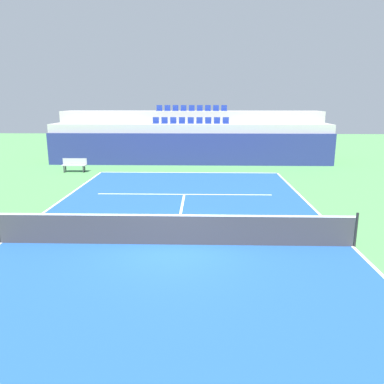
# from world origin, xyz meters

# --- Properties ---
(ground_plane) EXTENTS (80.00, 80.00, 0.00)m
(ground_plane) POSITION_xyz_m (0.00, 0.00, 0.00)
(ground_plane) COLOR #4C8C4C
(court_surface) EXTENTS (11.00, 24.00, 0.01)m
(court_surface) POSITION_xyz_m (0.00, 0.00, 0.01)
(court_surface) COLOR #1E4C99
(court_surface) RESTS_ON ground_plane
(baseline_far) EXTENTS (11.00, 0.10, 0.00)m
(baseline_far) POSITION_xyz_m (0.00, 11.95, 0.01)
(baseline_far) COLOR white
(baseline_far) RESTS_ON court_surface
(sideline_left) EXTENTS (0.10, 24.00, 0.00)m
(sideline_left) POSITION_xyz_m (-5.45, 0.00, 0.01)
(sideline_left) COLOR white
(sideline_left) RESTS_ON court_surface
(sideline_right) EXTENTS (0.10, 24.00, 0.00)m
(sideline_right) POSITION_xyz_m (5.45, 0.00, 0.01)
(sideline_right) COLOR white
(sideline_right) RESTS_ON court_surface
(service_line_far) EXTENTS (8.26, 0.10, 0.00)m
(service_line_far) POSITION_xyz_m (0.00, 6.40, 0.01)
(service_line_far) COLOR white
(service_line_far) RESTS_ON court_surface
(centre_service_line) EXTENTS (0.10, 6.40, 0.00)m
(centre_service_line) POSITION_xyz_m (0.00, 3.20, 0.01)
(centre_service_line) COLOR white
(centre_service_line) RESTS_ON court_surface
(back_wall) EXTENTS (19.62, 0.30, 2.17)m
(back_wall) POSITION_xyz_m (0.00, 14.77, 1.09)
(back_wall) COLOR navy
(back_wall) RESTS_ON ground_plane
(stands_tier_lower) EXTENTS (19.62, 2.40, 2.76)m
(stands_tier_lower) POSITION_xyz_m (0.00, 16.12, 1.38)
(stands_tier_lower) COLOR #9E9E99
(stands_tier_lower) RESTS_ON ground_plane
(stands_tier_upper) EXTENTS (19.62, 2.40, 3.57)m
(stands_tier_upper) POSITION_xyz_m (0.00, 18.52, 1.78)
(stands_tier_upper) COLOR #9E9E99
(stands_tier_upper) RESTS_ON ground_plane
(seating_row_lower) EXTENTS (5.42, 0.44, 0.44)m
(seating_row_lower) POSITION_xyz_m (-0.00, 16.22, 2.88)
(seating_row_lower) COLOR navy
(seating_row_lower) RESTS_ON stands_tier_lower
(seating_row_upper) EXTENTS (5.42, 0.44, 0.44)m
(seating_row_upper) POSITION_xyz_m (-0.00, 18.62, 3.69)
(seating_row_upper) COLOR navy
(seating_row_upper) RESTS_ON stands_tier_upper
(tennis_net) EXTENTS (11.08, 0.08, 1.07)m
(tennis_net) POSITION_xyz_m (0.00, 0.00, 0.51)
(tennis_net) COLOR black
(tennis_net) RESTS_ON court_surface
(player_bench) EXTENTS (1.50, 0.40, 0.85)m
(player_bench) POSITION_xyz_m (-7.10, 11.98, 0.51)
(player_bench) COLOR #99999E
(player_bench) RESTS_ON ground_plane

